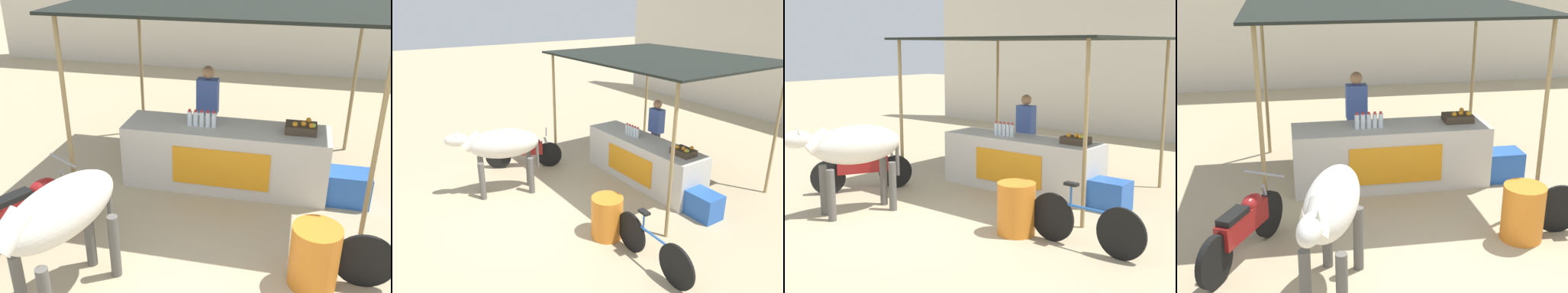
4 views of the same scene
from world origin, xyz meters
TOP-DOWN VIEW (x-y plane):
  - ground_plane at (0.00, 0.00)m, footprint 60.00×60.00m
  - stall_counter at (0.00, 2.20)m, footprint 3.00×0.82m
  - stall_awning at (0.00, 2.50)m, footprint 4.20×3.20m
  - water_bottle_row at (-0.35, 2.15)m, footprint 0.43×0.07m
  - fruit_crate at (1.08, 2.25)m, footprint 0.44×0.32m
  - vendor_behind_counter at (-0.43, 2.95)m, footprint 0.34×0.22m
  - cooler_box at (1.80, 2.10)m, footprint 0.60×0.44m
  - water_barrel at (1.31, 0.24)m, footprint 0.53×0.53m
  - cow at (-1.18, -0.59)m, footprint 0.92×1.84m
  - motorcycle_parked at (-2.13, 0.35)m, footprint 0.97×1.62m

SIDE VIEW (x-z plane):
  - ground_plane at x=0.00m, z-range 0.00..0.00m
  - cooler_box at x=1.80m, z-range 0.00..0.48m
  - water_barrel at x=1.31m, z-range 0.00..0.73m
  - motorcycle_parked at x=-2.13m, z-range -0.02..0.88m
  - stall_counter at x=0.00m, z-range 0.00..0.96m
  - vendor_behind_counter at x=-0.43m, z-range 0.02..1.67m
  - fruit_crate at x=1.08m, z-range 0.94..1.12m
  - cow at x=-1.18m, z-range 0.32..1.75m
  - water_bottle_row at x=-0.35m, z-range 0.95..1.20m
  - stall_awning at x=0.00m, z-range 1.25..3.96m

